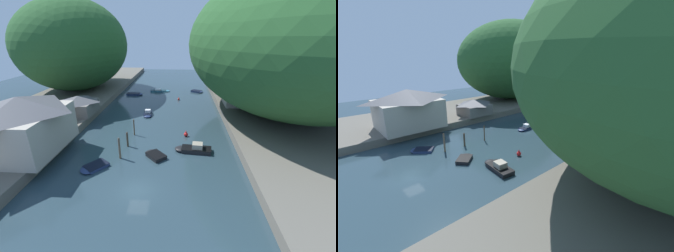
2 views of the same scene
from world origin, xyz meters
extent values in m
plane|color=#283D47|center=(0.00, 30.00, 0.00)|extent=(130.00, 130.00, 0.00)
cube|color=#666056|center=(-24.82, 30.00, 0.74)|extent=(22.00, 120.00, 1.47)
ellipsoid|color=#285628|center=(-25.92, 45.53, 13.97)|extent=(28.71, 40.19, 24.99)
cube|color=#B2A899|center=(-17.34, 6.58, 4.37)|extent=(9.89, 11.91, 5.79)
pyramid|color=#4C4C51|center=(-17.34, 6.58, 8.33)|extent=(10.68, 12.86, 2.14)
cube|color=slate|center=(-16.53, 22.33, 2.78)|extent=(6.33, 6.77, 2.61)
pyramid|color=#4C4C51|center=(-16.53, 22.33, 4.70)|extent=(6.84, 7.31, 1.23)
cube|color=#B2A899|center=(18.00, 30.91, 2.78)|extent=(5.85, 6.16, 2.62)
pyramid|color=#3D4247|center=(18.00, 30.91, 4.85)|extent=(6.31, 6.65, 1.51)
cube|color=navy|center=(-9.53, 43.82, 0.26)|extent=(3.89, 2.21, 0.51)
ellipsoid|color=navy|center=(-7.62, 43.76, 0.26)|extent=(1.97, 2.05, 0.51)
cube|color=black|center=(-9.53, 43.82, 0.53)|extent=(3.96, 2.25, 0.03)
cube|color=black|center=(1.37, 7.79, 0.27)|extent=(3.38, 3.46, 0.53)
ellipsoid|color=black|center=(0.45, 8.86, 0.27)|extent=(2.37, 2.32, 0.53)
cube|color=black|center=(1.37, 7.79, 0.55)|extent=(3.44, 3.53, 0.03)
cube|color=navy|center=(-2.62, 26.59, 0.22)|extent=(2.04, 3.38, 0.45)
ellipsoid|color=navy|center=(-2.48, 24.98, 0.22)|extent=(1.81, 1.76, 0.45)
cube|color=black|center=(-2.62, 26.59, 0.46)|extent=(2.08, 3.45, 0.03)
cube|color=silver|center=(-2.63, 26.69, 0.81)|extent=(1.33, 1.24, 0.72)
cube|color=navy|center=(9.56, 48.49, 0.25)|extent=(3.61, 3.41, 0.50)
ellipsoid|color=navy|center=(10.76, 47.66, 0.25)|extent=(2.35, 2.49, 0.50)
cube|color=black|center=(9.56, 48.49, 0.52)|extent=(3.69, 3.48, 0.03)
cube|color=black|center=(7.48, 9.95, 0.32)|extent=(4.72, 2.48, 0.63)
ellipsoid|color=black|center=(5.22, 10.17, 0.32)|extent=(2.45, 2.16, 0.63)
cube|color=black|center=(7.48, 9.95, 0.65)|extent=(4.81, 2.53, 0.03)
cube|color=#9E937F|center=(7.62, 9.93, 1.05)|extent=(1.72, 1.58, 0.83)
cube|color=teal|center=(-2.46, 48.45, 0.19)|extent=(5.01, 2.34, 0.38)
ellipsoid|color=teal|center=(-0.03, 48.62, 0.19)|extent=(2.57, 2.07, 0.38)
cube|color=#132A33|center=(-2.46, 48.45, 0.39)|extent=(5.11, 2.38, 0.03)
cube|color=silver|center=(-2.62, 48.44, 0.59)|extent=(1.80, 1.52, 0.43)
cube|color=navy|center=(-6.66, 4.65, 0.21)|extent=(3.58, 3.70, 0.41)
ellipsoid|color=navy|center=(-7.60, 3.48, 0.21)|extent=(2.55, 2.46, 0.41)
cube|color=black|center=(-6.66, 4.65, 0.43)|extent=(3.65, 3.78, 0.03)
cylinder|color=brown|center=(-3.95, 7.24, 1.60)|extent=(0.31, 0.31, 3.19)
sphere|color=brown|center=(-3.95, 7.24, 3.25)|extent=(0.28, 0.28, 0.28)
cylinder|color=#4C3D2D|center=(-3.69, 11.08, 1.18)|extent=(0.32, 0.32, 2.37)
sphere|color=#4C3D2D|center=(-3.69, 11.08, 2.43)|extent=(0.29, 0.29, 0.29)
cylinder|color=brown|center=(-3.48, 15.49, 1.47)|extent=(0.23, 0.23, 2.94)
sphere|color=brown|center=(-3.48, 15.49, 2.99)|extent=(0.20, 0.20, 0.20)
sphere|color=red|center=(4.17, 38.95, 0.30)|extent=(0.59, 0.59, 0.59)
cone|color=red|center=(4.17, 38.95, 0.74)|extent=(0.30, 0.30, 0.30)
sphere|color=red|center=(5.90, 15.53, 0.38)|extent=(0.76, 0.76, 0.76)
cone|color=red|center=(5.90, 15.53, 0.95)|extent=(0.38, 0.38, 0.38)
cylinder|color=#282D3D|center=(-15.31, 7.40, 1.90)|extent=(0.13, 0.13, 0.85)
cylinder|color=#282D3D|center=(-15.29, 7.58, 1.90)|extent=(0.13, 0.13, 0.85)
cube|color=navy|center=(-15.30, 7.49, 2.63)|extent=(0.25, 0.40, 0.62)
sphere|color=beige|center=(-15.30, 7.49, 3.05)|extent=(0.22, 0.22, 0.22)
camera|label=1|loc=(4.98, -21.34, 17.36)|focal=24.00mm
camera|label=2|loc=(29.57, -9.06, 16.40)|focal=24.00mm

